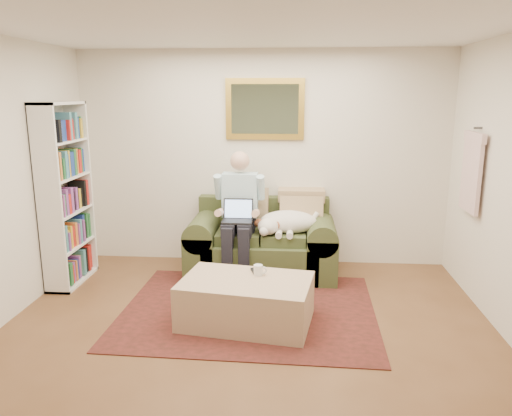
# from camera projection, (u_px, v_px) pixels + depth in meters

# --- Properties ---
(room_shell) EXTENTS (4.51, 5.00, 2.61)m
(room_shell) POSITION_uv_depth(u_px,v_px,m) (244.00, 194.00, 4.01)
(room_shell) COLOR brown
(room_shell) RESTS_ON ground
(rug) EXTENTS (2.50, 2.02, 0.01)m
(rug) POSITION_uv_depth(u_px,v_px,m) (249.00, 310.00, 4.92)
(rug) COLOR black
(rug) RESTS_ON room_shell
(sofa) EXTENTS (1.72, 0.87, 1.03)m
(sofa) POSITION_uv_depth(u_px,v_px,m) (262.00, 249.00, 5.87)
(sofa) COLOR #414725
(sofa) RESTS_ON room_shell
(seated_man) EXTENTS (0.57, 0.81, 1.44)m
(seated_man) POSITION_uv_depth(u_px,v_px,m) (238.00, 217.00, 5.64)
(seated_man) COLOR #8CC8D8
(seated_man) RESTS_ON sofa
(laptop) EXTENTS (0.33, 0.26, 0.24)m
(laptop) POSITION_uv_depth(u_px,v_px,m) (238.00, 215.00, 5.57)
(laptop) COLOR black
(laptop) RESTS_ON seated_man
(sleeping_dog) EXTENTS (0.71, 0.44, 0.26)m
(sleeping_dog) POSITION_uv_depth(u_px,v_px,m) (288.00, 222.00, 5.68)
(sleeping_dog) COLOR white
(sleeping_dog) RESTS_ON sofa
(ottoman) EXTENTS (1.27, 0.91, 0.43)m
(ottoman) POSITION_uv_depth(u_px,v_px,m) (246.00, 301.00, 4.60)
(ottoman) COLOR tan
(ottoman) RESTS_ON room_shell
(coffee_mug) EXTENTS (0.08, 0.08, 0.10)m
(coffee_mug) POSITION_uv_depth(u_px,v_px,m) (258.00, 270.00, 4.66)
(coffee_mug) COLOR white
(coffee_mug) RESTS_ON ottoman
(tv_remote) EXTENTS (0.09, 0.16, 0.02)m
(tv_remote) POSITION_uv_depth(u_px,v_px,m) (255.00, 271.00, 4.74)
(tv_remote) COLOR black
(tv_remote) RESTS_ON ottoman
(bookshelf) EXTENTS (0.28, 0.80, 2.00)m
(bookshelf) POSITION_uv_depth(u_px,v_px,m) (66.00, 195.00, 5.46)
(bookshelf) COLOR white
(bookshelf) RESTS_ON room_shell
(wall_mirror) EXTENTS (0.94, 0.04, 0.72)m
(wall_mirror) POSITION_uv_depth(u_px,v_px,m) (265.00, 109.00, 5.93)
(wall_mirror) COLOR gold
(wall_mirror) RESTS_ON room_shell
(hanging_shirt) EXTENTS (0.06, 0.52, 0.90)m
(hanging_shirt) POSITION_uv_depth(u_px,v_px,m) (472.00, 168.00, 5.04)
(hanging_shirt) COLOR beige
(hanging_shirt) RESTS_ON room_shell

